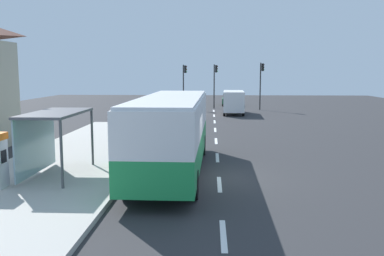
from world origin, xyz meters
TOP-DOWN VIEW (x-y plane):
  - ground_plane at (0.00, 14.00)m, footprint 56.00×92.00m
  - sidewalk_platform at (-6.40, 2.00)m, footprint 6.20×30.00m
  - lane_stripe_seg_0 at (0.25, -6.00)m, footprint 0.16×2.20m
  - lane_stripe_seg_1 at (0.25, -1.00)m, footprint 0.16×2.20m
  - lane_stripe_seg_2 at (0.25, 4.00)m, footprint 0.16×2.20m
  - lane_stripe_seg_3 at (0.25, 9.00)m, footprint 0.16×2.20m
  - lane_stripe_seg_4 at (0.25, 14.00)m, footprint 0.16×2.20m
  - lane_stripe_seg_5 at (0.25, 19.00)m, footprint 0.16×2.20m
  - lane_stripe_seg_6 at (0.25, 24.00)m, footprint 0.16×2.20m
  - lane_stripe_seg_7 at (0.25, 29.00)m, footprint 0.16×2.20m
  - bus at (-1.71, 0.84)m, footprint 2.70×11.05m
  - white_van at (2.20, 25.73)m, footprint 2.19×5.27m
  - sedan_near at (2.30, 36.74)m, footprint 1.99×4.47m
  - recycling_bin_green at (-4.20, 1.37)m, footprint 0.52×0.52m
  - recycling_bin_blue at (-4.20, 2.07)m, footprint 0.52×0.52m
  - traffic_light_near_side at (5.50, 30.62)m, footprint 0.49×0.28m
  - traffic_light_far_side at (-3.10, 31.42)m, footprint 0.49×0.28m
  - traffic_light_median at (0.40, 32.22)m, footprint 0.49×0.28m
  - bus_shelter at (-6.41, -0.51)m, footprint 1.80×4.00m

SIDE VIEW (x-z plane):
  - ground_plane at x=0.00m, z-range -0.04..0.00m
  - lane_stripe_seg_0 at x=0.25m, z-range 0.00..0.01m
  - lane_stripe_seg_1 at x=0.25m, z-range 0.00..0.01m
  - lane_stripe_seg_2 at x=0.25m, z-range 0.00..0.01m
  - lane_stripe_seg_3 at x=0.25m, z-range 0.00..0.01m
  - lane_stripe_seg_4 at x=0.25m, z-range 0.00..0.01m
  - lane_stripe_seg_5 at x=0.25m, z-range 0.00..0.01m
  - lane_stripe_seg_6 at x=0.25m, z-range 0.00..0.01m
  - lane_stripe_seg_7 at x=0.25m, z-range 0.00..0.01m
  - sidewalk_platform at x=-6.40m, z-range 0.00..0.18m
  - recycling_bin_green at x=-4.20m, z-range 0.18..1.13m
  - recycling_bin_blue at x=-4.20m, z-range 0.18..1.13m
  - sedan_near at x=2.30m, z-range 0.03..1.55m
  - white_van at x=2.20m, z-range 0.19..2.49m
  - bus at x=-1.71m, z-range 0.24..3.45m
  - bus_shelter at x=-6.41m, z-range 0.85..3.35m
  - traffic_light_far_side at x=-3.10m, z-range 0.82..5.82m
  - traffic_light_median at x=0.40m, z-range 0.83..5.88m
  - traffic_light_near_side at x=5.50m, z-range 0.85..6.06m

